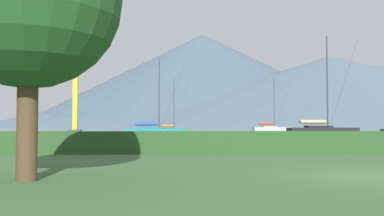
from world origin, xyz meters
name	(u,v)px	position (x,y,z in m)	size (l,w,h in m)	color
ground_plane	(373,177)	(0.00, 0.00, 0.00)	(1000.00, 1000.00, 0.00)	#385B33
harbor_water	(188,130)	(0.00, 137.00, 0.00)	(320.00, 246.00, 0.00)	gray
hedge_line	(278,142)	(0.00, 11.00, 0.59)	(80.00, 1.20, 1.19)	#284C23
sailboat_slip_2	(172,130)	(-5.67, 68.98, 0.59)	(6.96, 2.79, 10.44)	#236B38
sailboat_slip_3	(272,129)	(14.35, 73.42, 0.72)	(8.82, 3.16, 10.93)	#9E9EA3
sailboat_slip_5	(323,132)	(12.27, 38.32, 0.77)	(9.22, 2.74, 12.26)	black
sailboat_slip_7	(155,132)	(-7.83, 41.77, 0.67)	(8.14, 2.52, 9.97)	#19707A
dock_crane	(77,92)	(-21.96, 62.10, 7.30)	(5.99, 2.00, 22.06)	#333338
distant_hill_west_ridge	(195,102)	(15.26, 374.06, 23.02)	(357.63, 357.63, 46.04)	#4C6070
distant_hill_central_peak	(330,92)	(109.96, 296.93, 26.10)	(336.65, 336.65, 52.21)	#4C6070
distant_hill_east_ridge	(203,81)	(20.90, 349.23, 39.32)	(299.29, 299.29, 78.65)	#425666
distant_hill_far_shoulder	(239,101)	(51.89, 352.88, 22.13)	(260.91, 260.91, 44.27)	#4C6070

